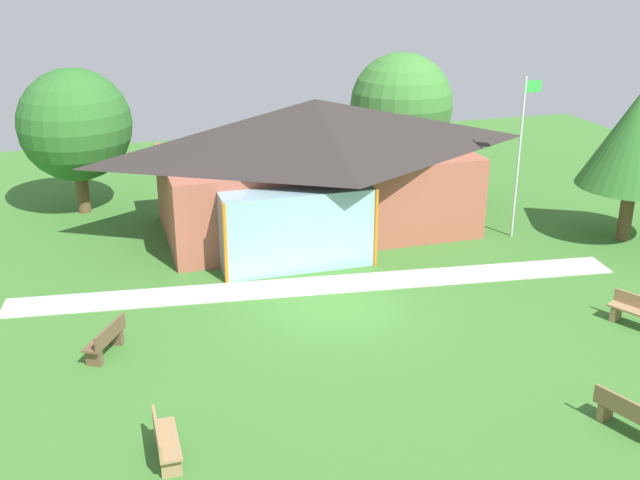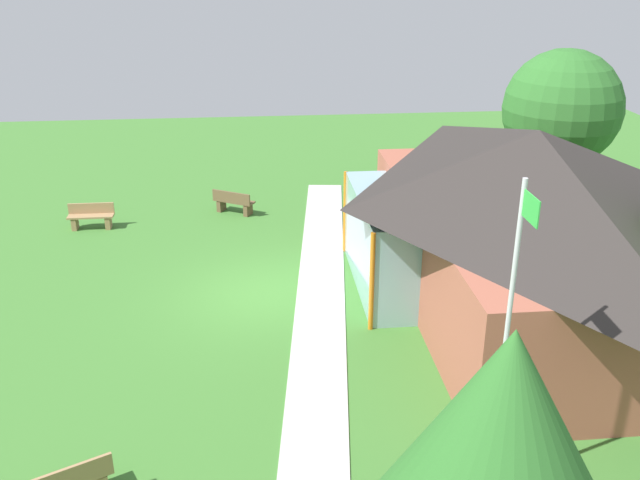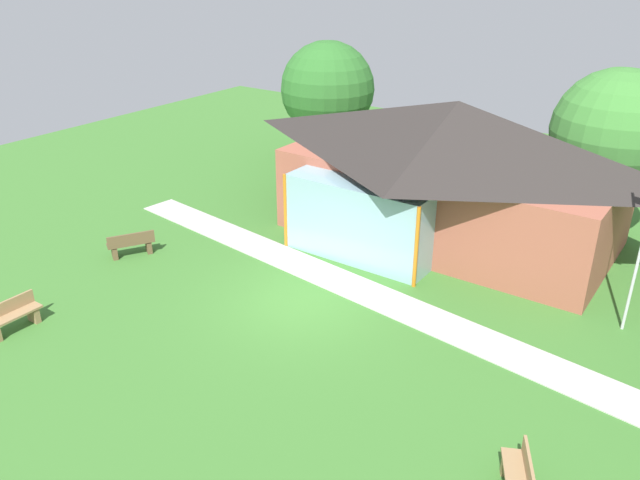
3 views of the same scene
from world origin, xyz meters
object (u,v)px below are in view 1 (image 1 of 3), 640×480
tree_behind_pavilion_right (401,105)px  tree_behind_pavilion_left (75,125)px  bench_front_right (628,415)px  tree_east_hedge (637,138)px  bench_mid_left (106,340)px  flagpole (520,151)px  bench_lawn_far_right (637,313)px  bench_front_left (165,442)px  pavilion (314,164)px

tree_behind_pavilion_right → tree_behind_pavilion_left: bearing=172.4°
bench_front_right → tree_east_hedge: (7.32, 9.80, 3.23)m
tree_east_hedge → tree_behind_pavilion_left: bearing=154.5°
bench_mid_left → tree_behind_pavilion_left: 12.21m
flagpole → bench_lawn_far_right: (-0.38, -7.17, -2.71)m
bench_mid_left → bench_front_left: size_ratio=1.01×
bench_lawn_far_right → bench_front_left: size_ratio=1.03×
bench_mid_left → tree_behind_pavilion_right: 16.14m
flagpole → bench_front_left: flagpole is taller
flagpole → tree_east_hedge: bearing=-21.9°
pavilion → bench_front_right: (2.77, -14.01, -2.05)m
flagpole → bench_front_right: bearing=-108.5°
pavilion → bench_front_left: size_ratio=7.83×
bench_mid_left → bench_front_left: 4.83m
pavilion → bench_lawn_far_right: size_ratio=7.63×
bench_front_right → tree_behind_pavilion_left: size_ratio=0.28×
pavilion → tree_behind_pavilion_left: tree_behind_pavilion_left is taller
tree_behind_pavilion_left → bench_mid_left: bearing=-88.2°
bench_mid_left → tree_behind_pavilion_right: bearing=-19.6°
flagpole → tree_east_hedge: flagpole is taller
flagpole → tree_east_hedge: size_ratio=1.06×
pavilion → tree_east_hedge: bearing=-22.6°
flagpole → bench_lawn_far_right: size_ratio=3.67×
bench_front_left → bench_front_right: size_ratio=0.96×
bench_lawn_far_right → bench_mid_left: 14.05m
bench_lawn_far_right → tree_behind_pavilion_right: 13.27m
bench_front_left → tree_behind_pavilion_right: tree_behind_pavilion_right is taller
bench_lawn_far_right → tree_behind_pavilion_left: (-14.18, 14.37, 3.01)m
pavilion → tree_behind_pavilion_right: tree_behind_pavilion_right is taller
tree_east_hedge → flagpole: bearing=158.1°
pavilion → bench_front_right: 14.42m
bench_front_left → bench_front_right: same height
bench_lawn_far_right → bench_front_right: (-3.39, -4.06, 0.00)m
bench_lawn_far_right → tree_east_hedge: size_ratio=0.29×
tree_behind_pavilion_right → tree_east_hedge: bearing=-50.9°
tree_behind_pavilion_left → tree_east_hedge: bearing=-25.5°
tree_behind_pavilion_left → bench_front_right: bearing=-59.6°
flagpole → bench_front_right: 12.15m
flagpole → bench_front_right: (-3.77, -11.23, -2.71)m
bench_front_right → bench_lawn_far_right: bearing=120.6°
bench_mid_left → tree_behind_pavilion_right: (12.07, 10.17, 3.39)m
pavilion → flagpole: bearing=-23.0°
tree_east_hedge → tree_behind_pavilion_right: bearing=129.1°
pavilion → bench_mid_left: (-7.66, -7.40, -2.05)m
bench_lawn_far_right → tree_east_hedge: tree_east_hedge is taller
tree_behind_pavilion_left → tree_behind_pavilion_right: size_ratio=0.95×
flagpole → bench_front_left: bearing=-144.8°
bench_front_right → bench_mid_left: bearing=-141.9°
bench_front_left → tree_behind_pavilion_left: size_ratio=0.27×
bench_mid_left → bench_front_right: 12.34m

